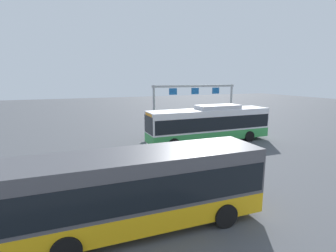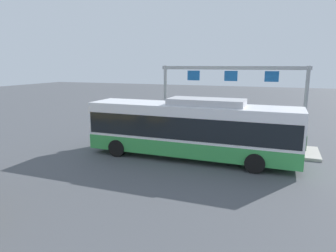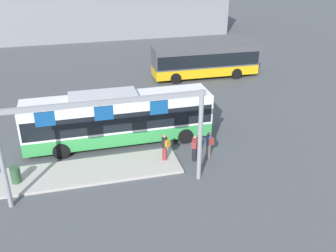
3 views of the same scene
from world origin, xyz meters
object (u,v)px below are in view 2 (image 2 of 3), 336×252
person_waiting_near (151,127)px  person_waiting_mid (173,127)px  bus_main (191,127)px  person_boarding (138,126)px  trash_bin (302,143)px

person_waiting_near → person_waiting_mid: person_waiting_mid is taller
bus_main → person_boarding: size_ratio=7.08×
person_boarding → trash_bin: bearing=74.9°
bus_main → person_waiting_mid: size_ratio=7.08×
bus_main → person_waiting_near: bus_main is taller
person_waiting_near → person_waiting_mid: bearing=109.5°
bus_main → person_waiting_mid: bus_main is taller
person_boarding → person_waiting_near: (-0.96, -0.18, 0.00)m
person_waiting_near → trash_bin: 10.01m
person_boarding → person_waiting_mid: 2.70m
trash_bin → person_waiting_mid: bearing=1.7°
bus_main → trash_bin: 7.05m
person_boarding → person_waiting_mid: size_ratio=1.00×
person_waiting_near → trash_bin: (-10.00, 0.05, -0.28)m
trash_bin → person_boarding: bearing=0.7°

